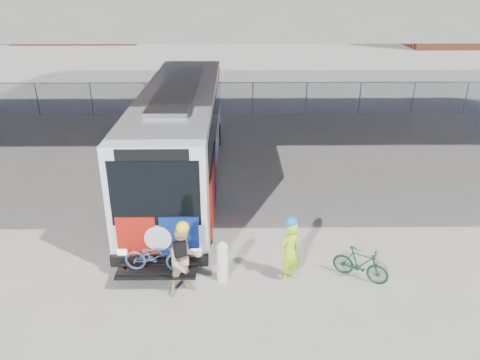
{
  "coord_description": "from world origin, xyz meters",
  "views": [
    {
      "loc": [
        -0.02,
        -13.73,
        7.28
      ],
      "look_at": [
        0.13,
        -0.83,
        1.6
      ],
      "focal_mm": 35.0,
      "sensor_mm": 36.0,
      "label": 1
    }
  ],
  "objects_px": {
    "cyclist_tan": "(184,260)",
    "bike_parked": "(360,264)",
    "bollard": "(222,260)",
    "bus": "(181,129)",
    "cyclist_hivis": "(290,250)"
  },
  "relations": [
    {
      "from": "bollard",
      "to": "cyclist_tan",
      "type": "height_order",
      "value": "cyclist_tan"
    },
    {
      "from": "cyclist_hivis",
      "to": "bike_parked",
      "type": "height_order",
      "value": "cyclist_hivis"
    },
    {
      "from": "bollard",
      "to": "cyclist_hivis",
      "type": "height_order",
      "value": "cyclist_hivis"
    },
    {
      "from": "bus",
      "to": "bike_parked",
      "type": "distance_m",
      "value": 8.37
    },
    {
      "from": "bollard",
      "to": "bike_parked",
      "type": "height_order",
      "value": "bollard"
    },
    {
      "from": "bollard",
      "to": "cyclist_hivis",
      "type": "bearing_deg",
      "value": 0.0
    },
    {
      "from": "bollard",
      "to": "cyclist_tan",
      "type": "distance_m",
      "value": 1.09
    },
    {
      "from": "bus",
      "to": "bike_parked",
      "type": "relative_size",
      "value": 8.74
    },
    {
      "from": "cyclist_tan",
      "to": "bollard",
      "type": "bearing_deg",
      "value": 2.33
    },
    {
      "from": "bollard",
      "to": "cyclist_hivis",
      "type": "relative_size",
      "value": 0.61
    },
    {
      "from": "cyclist_tan",
      "to": "bike_parked",
      "type": "xyz_separation_m",
      "value": [
        4.46,
        0.51,
        -0.5
      ]
    },
    {
      "from": "cyclist_hivis",
      "to": "bike_parked",
      "type": "distance_m",
      "value": 1.89
    },
    {
      "from": "cyclist_hivis",
      "to": "bollard",
      "type": "bearing_deg",
      "value": -35.5
    },
    {
      "from": "bus",
      "to": "bollard",
      "type": "bearing_deg",
      "value": -75.44
    },
    {
      "from": "bike_parked",
      "to": "bollard",
      "type": "bearing_deg",
      "value": 121.6
    }
  ]
}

